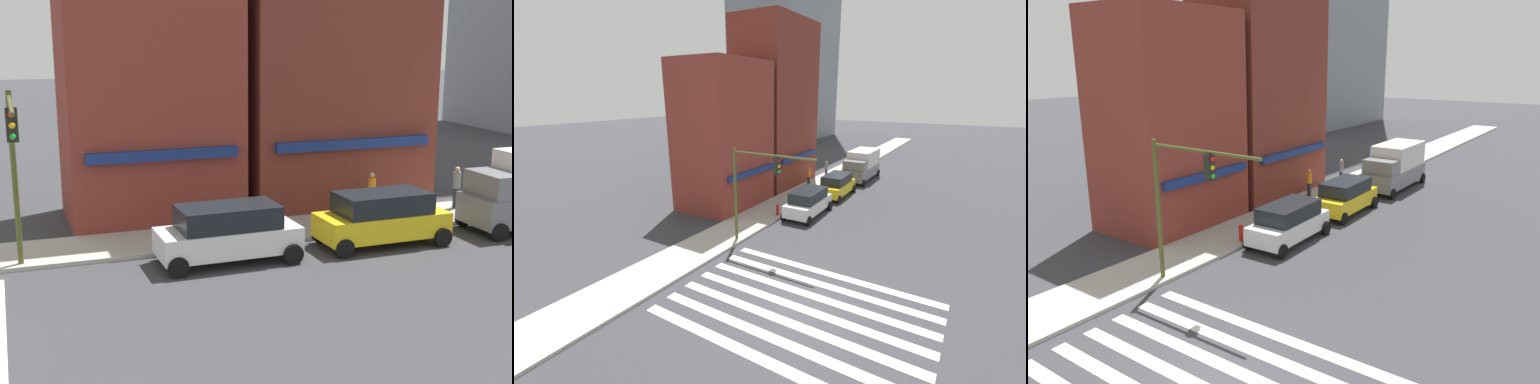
% 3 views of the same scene
% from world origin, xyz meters
% --- Properties ---
extents(storefront_row, '(15.33, 5.30, 15.12)m').
position_xyz_m(storefront_row, '(14.32, 11.50, 6.80)').
color(storefront_row, maroon).
rests_on(storefront_row, ground_plane).
extents(traffic_signal, '(0.32, 5.21, 5.75)m').
position_xyz_m(traffic_signal, '(4.08, 5.13, 3.99)').
color(traffic_signal, '#474C1E').
rests_on(traffic_signal, ground_plane).
extents(suv_white, '(4.74, 2.12, 1.94)m').
position_xyz_m(suv_white, '(10.60, 4.70, 1.03)').
color(suv_white, white).
rests_on(suv_white, ground_plane).
extents(suv_yellow, '(4.73, 2.12, 1.94)m').
position_xyz_m(suv_yellow, '(16.36, 4.70, 1.03)').
color(suv_yellow, yellow).
rests_on(suv_yellow, ground_plane).
extents(pedestrian_orange_vest, '(0.32, 0.32, 1.77)m').
position_xyz_m(pedestrian_orange_vest, '(17.80, 8.07, 1.07)').
color(pedestrian_orange_vest, '#23232D').
rests_on(pedestrian_orange_vest, sidewalk_left).
extents(pedestrian_grey_coat, '(0.32, 0.32, 1.77)m').
position_xyz_m(pedestrian_grey_coat, '(21.78, 7.94, 1.07)').
color(pedestrian_grey_coat, '#23232D').
rests_on(pedestrian_grey_coat, sidewalk_left).
extents(fire_hydrant, '(0.24, 0.24, 0.84)m').
position_xyz_m(fire_hydrant, '(9.00, 6.40, 0.61)').
color(fire_hydrant, red).
rests_on(fire_hydrant, sidewalk_left).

